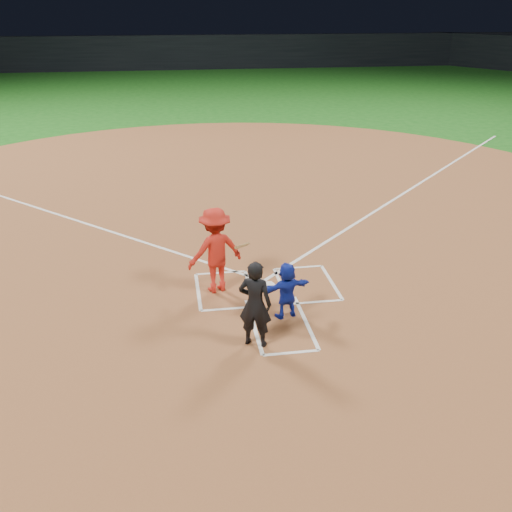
{
  "coord_description": "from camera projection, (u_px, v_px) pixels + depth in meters",
  "views": [
    {
      "loc": [
        -2.09,
        -11.74,
        6.13
      ],
      "look_at": [
        -0.3,
        -0.4,
        1.0
      ],
      "focal_mm": 40.0,
      "sensor_mm": 36.0,
      "label": 1
    }
  ],
  "objects": [
    {
      "name": "umpire",
      "position": [
        255.0,
        304.0,
        10.79
      ],
      "size": [
        0.76,
        0.65,
        1.77
      ],
      "primitive_type": "imported",
      "rotation": [
        0.0,
        0.0,
        2.73
      ],
      "color": "black",
      "rests_on": "home_plate_dirt"
    },
    {
      "name": "ground",
      "position": [
        266.0,
        287.0,
        13.39
      ],
      "size": [
        120.0,
        120.0,
        0.0
      ],
      "primitive_type": "plane",
      "color": "#155415",
      "rests_on": "ground"
    },
    {
      "name": "chalk_markings",
      "position": [
        238.0,
        212.0,
        18.15
      ],
      "size": [
        28.35,
        17.32,
        0.01
      ],
      "color": "white",
      "rests_on": "home_plate_dirt"
    },
    {
      "name": "stadium_wall_far",
      "position": [
        182.0,
        52.0,
        56.03
      ],
      "size": [
        80.0,
        1.2,
        3.2
      ],
      "primitive_type": "cube",
      "color": "black",
      "rests_on": "ground"
    },
    {
      "name": "home_plate",
      "position": [
        266.0,
        286.0,
        13.38
      ],
      "size": [
        0.6,
        0.6,
        0.02
      ],
      "primitive_type": "cylinder",
      "rotation": [
        0.0,
        0.0,
        3.14
      ],
      "color": "white",
      "rests_on": "home_plate_dirt"
    },
    {
      "name": "catcher",
      "position": [
        287.0,
        290.0,
        11.89
      ],
      "size": [
        1.19,
        0.62,
        1.23
      ],
      "primitive_type": "imported",
      "rotation": [
        0.0,
        0.0,
        3.38
      ],
      "color": "#1528AC",
      "rests_on": "home_plate_dirt"
    },
    {
      "name": "home_plate_dirt",
      "position": [
        235.0,
        205.0,
        18.8
      ],
      "size": [
        28.0,
        28.0,
        0.01
      ],
      "primitive_type": "cylinder",
      "color": "brown",
      "rests_on": "ground"
    },
    {
      "name": "batter_at_plate",
      "position": [
        215.0,
        250.0,
        12.84
      ],
      "size": [
        1.56,
        1.1,
        1.99
      ],
      "color": "red",
      "rests_on": "home_plate_dirt"
    }
  ]
}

